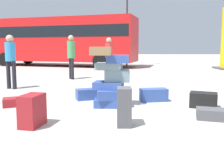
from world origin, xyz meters
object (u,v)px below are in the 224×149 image
(suitcase_charcoal_white_trunk, at_px, (124,107))
(suitcase_maroon_left_side, at_px, (19,102))
(suitcase_navy_foreground_near, at_px, (154,95))
(person_bearded_onlooker, at_px, (71,53))
(parked_bus, at_px, (59,39))
(lamp_post, at_px, (127,1))
(person_passerby_in_red, at_px, (11,57))
(suitcase_charcoal_upright_blue, at_px, (213,114))
(suitcase_navy_foreground_far, at_px, (91,94))
(person_tourist_with_camera, at_px, (109,54))
(suitcase_black_right_side, at_px, (203,100))
(suitcase_tower, at_px, (111,82))
(suitcase_maroon_behind_tower, at_px, (32,110))

(suitcase_charcoal_white_trunk, bearing_deg, suitcase_maroon_left_side, 148.33)
(suitcase_navy_foreground_near, distance_m, person_bearded_onlooker, 4.85)
(parked_bus, height_order, lamp_post, lamp_post)
(person_passerby_in_red, height_order, lamp_post, lamp_post)
(suitcase_charcoal_white_trunk, relative_size, suitcase_charcoal_upright_blue, 1.12)
(person_bearded_onlooker, bearing_deg, suitcase_navy_foreground_far, -12.53)
(suitcase_charcoal_upright_blue, distance_m, parked_bus, 13.70)
(person_tourist_with_camera, bearing_deg, suitcase_black_right_side, -1.22)
(suitcase_maroon_left_side, distance_m, parked_bus, 11.71)
(lamp_post, bearing_deg, suitcase_maroon_left_side, -102.07)
(suitcase_black_right_side, xyz_separation_m, suitcase_navy_foreground_far, (-2.47, 0.71, -0.03))
(suitcase_tower, bearing_deg, suitcase_charcoal_white_trunk, -78.84)
(suitcase_black_right_side, height_order, person_bearded_onlooker, person_bearded_onlooker)
(suitcase_maroon_left_side, xyz_separation_m, suitcase_navy_foreground_near, (2.97, 0.58, 0.06))
(suitcase_tower, height_order, parked_bus, parked_bus)
(suitcase_maroon_left_side, xyz_separation_m, parked_bus, (-2.06, 11.39, 1.75))
(suitcase_maroon_left_side, relative_size, suitcase_maroon_behind_tower, 1.26)
(suitcase_navy_foreground_far, distance_m, suitcase_navy_foreground_near, 1.51)
(suitcase_charcoal_white_trunk, height_order, suitcase_navy_foreground_near, suitcase_charcoal_white_trunk)
(parked_bus, relative_size, lamp_post, 1.57)
(suitcase_black_right_side, bearing_deg, person_bearded_onlooker, 149.32)
(suitcase_black_right_side, height_order, parked_bus, parked_bus)
(suitcase_charcoal_white_trunk, bearing_deg, suitcase_black_right_side, 34.69)
(suitcase_navy_foreground_near, bearing_deg, lamp_post, 81.38)
(suitcase_maroon_left_side, xyz_separation_m, suitcase_maroon_behind_tower, (0.80, -1.36, 0.17))
(suitcase_maroon_behind_tower, height_order, lamp_post, lamp_post)
(suitcase_navy_foreground_near, bearing_deg, suitcase_maroon_behind_tower, -148.93)
(suitcase_black_right_side, bearing_deg, suitcase_tower, -162.17)
(suitcase_charcoal_white_trunk, bearing_deg, suitcase_navy_foreground_near, 66.52)
(person_bearded_onlooker, bearing_deg, suitcase_charcoal_white_trunk, -11.26)
(person_bearded_onlooker, bearing_deg, suitcase_charcoal_upright_blue, 3.20)
(suitcase_charcoal_white_trunk, distance_m, suitcase_charcoal_upright_blue, 1.63)
(suitcase_maroon_left_side, distance_m, suitcase_navy_foreground_near, 3.03)
(suitcase_charcoal_upright_blue, distance_m, person_passerby_in_red, 5.85)
(suitcase_tower, distance_m, suitcase_maroon_behind_tower, 1.88)
(suitcase_black_right_side, bearing_deg, person_passerby_in_red, 176.90)
(suitcase_charcoal_white_trunk, xyz_separation_m, suitcase_charcoal_upright_blue, (1.56, 0.40, -0.22))
(suitcase_charcoal_white_trunk, height_order, suitcase_charcoal_upright_blue, suitcase_charcoal_white_trunk)
(suitcase_maroon_left_side, bearing_deg, suitcase_navy_foreground_far, 2.83)
(suitcase_tower, relative_size, parked_bus, 0.12)
(suitcase_tower, distance_m, parked_bus, 12.10)
(suitcase_black_right_side, relative_size, suitcase_maroon_behind_tower, 1.05)
(suitcase_charcoal_white_trunk, xyz_separation_m, person_bearded_onlooker, (-2.05, 5.74, 0.72))
(suitcase_navy_foreground_far, distance_m, parked_bus, 11.36)
(suitcase_navy_foreground_far, xyz_separation_m, suitcase_charcoal_white_trunk, (0.80, -1.98, 0.18))
(suitcase_charcoal_white_trunk, relative_size, suitcase_navy_foreground_near, 0.99)
(suitcase_black_right_side, bearing_deg, lamp_post, 116.26)
(suitcase_maroon_left_side, height_order, suitcase_charcoal_upright_blue, suitcase_charcoal_upright_blue)
(suitcase_black_right_side, xyz_separation_m, person_tourist_with_camera, (-2.25, 4.81, 0.83))
(suitcase_navy_foreground_far, height_order, person_bearded_onlooker, person_bearded_onlooker)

